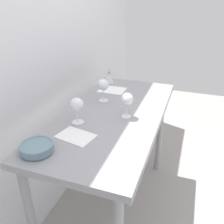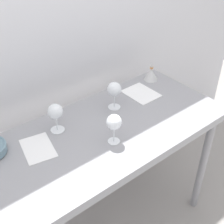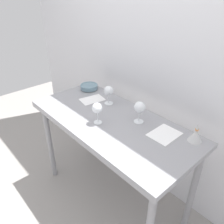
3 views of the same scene
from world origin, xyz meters
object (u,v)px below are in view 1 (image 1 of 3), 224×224
(wine_glass_far_left, at_px, (77,105))
(tasting_sheet_upper, at_px, (112,90))
(tasting_bowl, at_px, (37,147))
(decanter_funnel, at_px, (109,78))
(wine_glass_far_right, at_px, (103,85))
(tasting_sheet_lower, at_px, (76,136))
(wine_glass_near_center, at_px, (127,100))

(wine_glass_far_left, relative_size, tasting_sheet_upper, 0.77)
(tasting_bowl, bearing_deg, decanter_funnel, 1.53)
(tasting_sheet_upper, bearing_deg, tasting_bowl, 175.75)
(wine_glass_far_right, relative_size, decanter_funnel, 1.26)
(wine_glass_far_left, xyz_separation_m, tasting_sheet_lower, (-0.15, -0.06, -0.12))
(wine_glass_far_right, height_order, tasting_sheet_lower, wine_glass_far_right)
(wine_glass_far_right, bearing_deg, tasting_bowl, 174.07)
(wine_glass_near_center, xyz_separation_m, tasting_sheet_lower, (-0.33, 0.20, -0.12))
(wine_glass_far_right, bearing_deg, wine_glass_near_center, -129.65)
(tasting_sheet_lower, relative_size, decanter_funnel, 1.54)
(wine_glass_far_right, distance_m, decanter_funnel, 0.43)
(tasting_bowl, distance_m, decanter_funnel, 1.14)
(wine_glass_far_left, distance_m, tasting_bowl, 0.37)
(tasting_sheet_upper, bearing_deg, decanter_funnel, 27.12)
(wine_glass_far_left, relative_size, wine_glass_near_center, 0.99)
(tasting_sheet_upper, distance_m, decanter_funnel, 0.21)
(tasting_sheet_lower, bearing_deg, tasting_sheet_upper, 15.27)
(wine_glass_far_left, distance_m, tasting_sheet_lower, 0.20)
(tasting_bowl, bearing_deg, tasting_sheet_lower, -30.05)
(wine_glass_far_right, relative_size, tasting_sheet_upper, 0.80)
(wine_glass_near_center, relative_size, decanter_funnel, 1.24)
(tasting_sheet_upper, xyz_separation_m, tasting_bowl, (-0.96, 0.06, 0.03))
(wine_glass_near_center, xyz_separation_m, tasting_bowl, (-0.53, 0.32, -0.09))
(tasting_sheet_upper, bearing_deg, wine_glass_far_left, 178.44)
(wine_glass_near_center, height_order, tasting_sheet_lower, wine_glass_near_center)
(wine_glass_far_right, height_order, tasting_bowl, wine_glass_far_right)
(wine_glass_far_left, height_order, tasting_sheet_upper, wine_glass_far_left)
(wine_glass_near_center, bearing_deg, tasting_sheet_upper, 30.32)
(wine_glass_near_center, relative_size, tasting_bowl, 0.97)
(wine_glass_far_right, distance_m, tasting_sheet_lower, 0.54)
(tasting_bowl, bearing_deg, wine_glass_near_center, -30.88)
(wine_glass_far_left, relative_size, wine_glass_far_right, 0.97)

